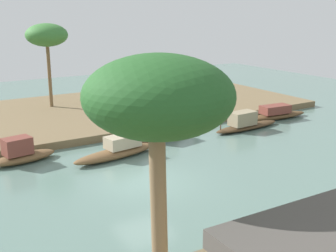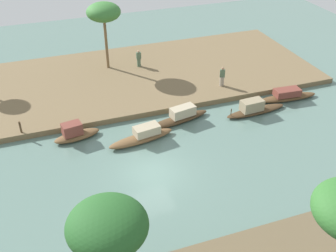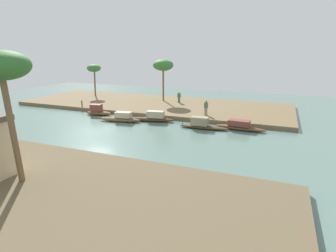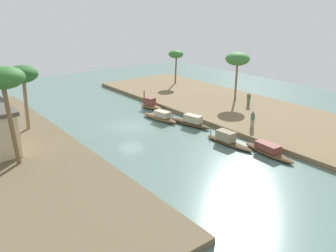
# 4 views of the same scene
# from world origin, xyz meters

# --- Properties ---
(river_water) EXTENTS (64.53, 64.53, 0.00)m
(river_water) POSITION_xyz_m (0.00, 0.00, 0.00)
(river_water) COLOR slate
(river_water) RESTS_ON ground
(riverbank_left) EXTENTS (38.03, 13.33, 0.46)m
(riverbank_left) POSITION_xyz_m (0.00, -13.25, 0.23)
(riverbank_left) COLOR brown
(riverbank_left) RESTS_ON ground
(sampan_foreground) EXTENTS (5.23, 1.35, 1.22)m
(sampan_foreground) POSITION_xyz_m (-9.76, -4.33, 0.43)
(sampan_foreground) COLOR #47331E
(sampan_foreground) RESTS_ON river_water
(sampan_with_red_awning) EXTENTS (4.99, 1.80, 1.15)m
(sampan_with_red_awning) POSITION_xyz_m (-0.43, -3.62, 0.42)
(sampan_with_red_awning) COLOR brown
(sampan_with_red_awning) RESTS_ON river_water
(sampan_midstream) EXTENTS (5.20, 1.47, 1.00)m
(sampan_midstream) POSITION_xyz_m (-13.48, -5.33, 0.38)
(sampan_midstream) COLOR brown
(sampan_midstream) RESTS_ON river_water
(sampan_upstream_small) EXTENTS (5.40, 2.00, 1.21)m
(sampan_upstream_small) POSITION_xyz_m (-3.76, -5.11, 0.43)
(sampan_upstream_small) COLOR #47331E
(sampan_upstream_small) RESTS_ON river_water
(sampan_open_hull) EXTENTS (3.46, 1.66, 1.35)m
(sampan_open_hull) POSITION_xyz_m (4.03, -5.46, 0.49)
(sampan_open_hull) COLOR brown
(sampan_open_hull) RESTS_ON river_water
(person_on_near_bank) EXTENTS (0.43, 0.35, 1.59)m
(person_on_near_bank) POSITION_xyz_m (-3.39, -14.86, 1.16)
(person_on_near_bank) COLOR #4C664C
(person_on_near_bank) RESTS_ON riverbank_left
(person_by_mooring) EXTENTS (0.49, 0.49, 1.73)m
(person_by_mooring) POSITION_xyz_m (-9.01, -8.66, 1.21)
(person_by_mooring) COLOR gray
(person_by_mooring) RESTS_ON riverbank_left
(mooring_post) EXTENTS (0.14, 0.14, 0.89)m
(mooring_post) POSITION_xyz_m (7.64, -6.95, 0.90)
(mooring_post) COLOR #4C3823
(mooring_post) RESTS_ON riverbank_left
(palm_tree_left_near) EXTENTS (3.02, 3.02, 6.09)m
(palm_tree_left_near) POSITION_xyz_m (-0.60, -15.58, 5.66)
(palm_tree_left_near) COLOR brown
(palm_tree_left_near) RESTS_ON riverbank_left
(palm_tree_left_far) EXTENTS (2.28, 2.28, 5.14)m
(palm_tree_left_far) POSITION_xyz_m (11.94, -15.85, 4.87)
(palm_tree_left_far) COLOR brown
(palm_tree_left_far) RESTS_ON riverbank_left
(palm_tree_right_tall) EXTENTS (2.99, 2.99, 6.29)m
(palm_tree_right_tall) POSITION_xyz_m (4.44, 9.01, 5.80)
(palm_tree_right_tall) COLOR #7F6647
(palm_tree_right_tall) RESTS_ON riverbank_right
(palm_tree_right_short) EXTENTS (2.89, 2.89, 7.53)m
(palm_tree_right_short) POSITION_xyz_m (-3.22, 12.26, 7.00)
(palm_tree_right_short) COLOR brown
(palm_tree_right_short) RESTS_ON riverbank_right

